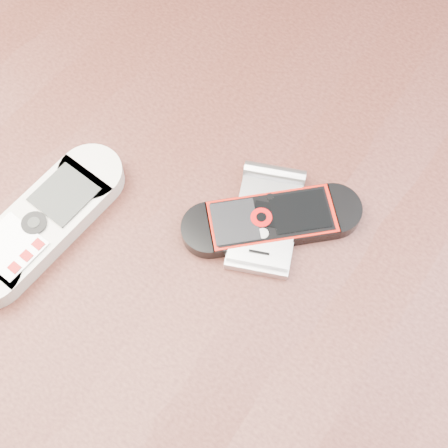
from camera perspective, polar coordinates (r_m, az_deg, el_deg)
ground at (r=1.25m, az=-0.19°, el=-15.51°), size 4.00×4.00×0.00m
table at (r=0.62m, az=-0.37°, el=-4.45°), size 1.20×0.80×0.75m
nokia_white at (r=0.54m, az=-16.24°, el=0.14°), size 0.06×0.17×0.02m
nokia_black_red at (r=0.52m, az=4.40°, el=0.38°), size 0.14×0.14×0.02m
motorola_razr at (r=0.52m, az=3.81°, el=0.27°), size 0.09×0.12×0.02m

